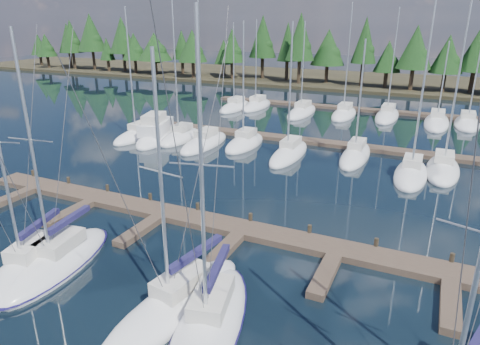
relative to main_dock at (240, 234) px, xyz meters
The scene contains 11 objects.
ground 12.65m from the main_dock, 90.00° to the left, with size 260.00×260.00×0.00m, color black.
far_shore 72.64m from the main_dock, 90.00° to the left, with size 220.00×30.00×0.60m, color #2F291A.
main_dock is the anchor object (origin of this frame).
back_docks 32.23m from the main_dock, 90.00° to the left, with size 50.00×21.80×0.40m.
front_sailboat_1 10.62m from the main_dock, 136.09° to the right, with size 4.15×8.85×13.40m.
front_sailboat_2 12.03m from the main_dock, 135.58° to the right, with size 4.57×8.66×13.49m.
front_sailboat_3 7.67m from the main_dock, 87.88° to the right, with size 4.02×9.43×12.75m.
front_sailboat_4 8.58m from the main_dock, 74.00° to the right, with size 4.97×9.70×14.22m.
back_sailboat_rows 27.80m from the main_dock, 88.57° to the left, with size 44.19×32.74×17.27m.
motor_yacht_left 24.98m from the main_dock, 137.22° to the left, with size 5.86×10.30×4.90m.
tree_line 63.26m from the main_dock, 90.87° to the left, with size 188.12×11.66×13.44m.
Camera 1 is at (10.07, -4.29, 12.93)m, focal length 32.00 mm.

